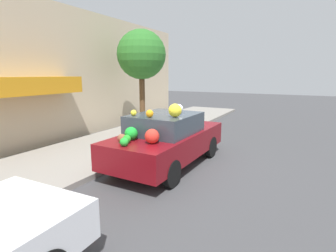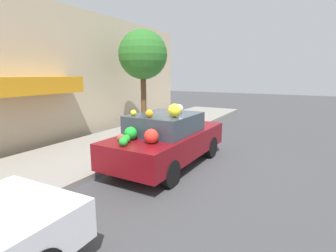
% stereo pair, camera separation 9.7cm
% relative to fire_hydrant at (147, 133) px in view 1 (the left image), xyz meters
% --- Properties ---
extents(ground_plane, '(60.00, 60.00, 0.00)m').
position_rel_fire_hydrant_xyz_m(ground_plane, '(-1.31, -1.54, -0.48)').
color(ground_plane, '#424244').
extents(sidewalk_curb, '(24.00, 3.20, 0.14)m').
position_rel_fire_hydrant_xyz_m(sidewalk_curb, '(-1.31, 1.16, -0.41)').
color(sidewalk_curb, gray).
rests_on(sidewalk_curb, ground).
extents(building_facade, '(18.00, 1.20, 5.05)m').
position_rel_fire_hydrant_xyz_m(building_facade, '(-1.39, 3.37, 2.02)').
color(building_facade, '#C6B293').
rests_on(building_facade, ground).
extents(street_tree, '(2.08, 2.08, 4.25)m').
position_rel_fire_hydrant_xyz_m(street_tree, '(2.02, 1.54, 2.83)').
color(street_tree, brown).
rests_on(street_tree, sidewalk_curb).
extents(fire_hydrant, '(0.20, 0.20, 0.70)m').
position_rel_fire_hydrant_xyz_m(fire_hydrant, '(0.00, 0.00, 0.00)').
color(fire_hydrant, red).
rests_on(fire_hydrant, sidewalk_curb).
extents(art_car, '(4.12, 1.84, 1.81)m').
position_rel_fire_hydrant_xyz_m(art_car, '(-1.36, -1.53, 0.29)').
color(art_car, maroon).
rests_on(art_car, ground).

